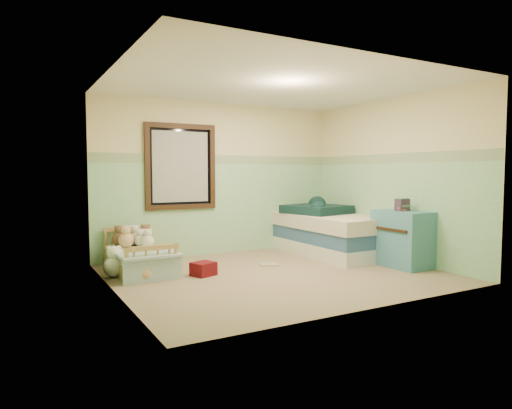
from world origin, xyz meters
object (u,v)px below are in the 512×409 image
plush_floor_cream (114,267)px  floor_book (269,264)px  plush_floor_tan (145,273)px  toddler_bed_frame (139,265)px  twin_bed_frame (329,247)px  dresser (402,239)px  red_pillow (203,269)px

plush_floor_cream → floor_book: (2.15, -0.32, -0.13)m
plush_floor_tan → toddler_bed_frame: bearing=82.0°
toddler_bed_frame → twin_bed_frame: 3.14m
plush_floor_tan → dresser: (3.50, -0.90, 0.29)m
plush_floor_cream → toddler_bed_frame: bearing=29.3°
plush_floor_cream → twin_bed_frame: size_ratio=0.13×
toddler_bed_frame → dresser: bearing=-24.0°
plush_floor_cream → red_pillow: size_ratio=0.98×
toddler_bed_frame → plush_floor_tan: bearing=-98.0°
toddler_bed_frame → plush_floor_tan: 0.63m
plush_floor_cream → dresser: (3.79, -1.32, 0.26)m
plush_floor_tan → red_pillow: 0.77m
toddler_bed_frame → twin_bed_frame: (3.13, -0.22, 0.02)m
plush_floor_cream → red_pillow: bearing=-24.0°
toddler_bed_frame → plush_floor_cream: plush_floor_cream is taller
floor_book → toddler_bed_frame: bearing=-172.6°
plush_floor_tan → dresser: 3.63m
dresser → floor_book: size_ratio=3.09×
plush_floor_tan → twin_bed_frame: 3.24m
toddler_bed_frame → dresser: dresser is taller
plush_floor_cream → twin_bed_frame: (3.50, -0.01, -0.03)m
plush_floor_tan → dresser: size_ratio=0.27×
plush_floor_tan → twin_bed_frame: bearing=7.2°
dresser → toddler_bed_frame: bearing=156.0°
dresser → red_pillow: dresser is taller
red_pillow → twin_bed_frame: bearing=10.5°
floor_book → twin_bed_frame: bearing=37.0°
plush_floor_tan → plush_floor_cream: bearing=124.1°
toddler_bed_frame → red_pillow: 0.96m
dresser → red_pillow: (-2.74, 0.85, -0.31)m
floor_book → plush_floor_tan: bearing=-153.0°
plush_floor_tan → red_pillow: bearing=-3.6°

